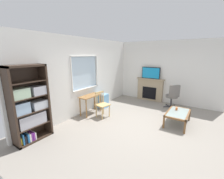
# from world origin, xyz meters

# --- Properties ---
(ground) EXTENTS (6.58, 5.45, 0.02)m
(ground) POSITION_xyz_m (0.00, 0.00, -0.01)
(ground) COLOR gray
(wall_back_with_window) EXTENTS (5.58, 0.15, 2.77)m
(wall_back_with_window) POSITION_xyz_m (0.00, 2.23, 1.37)
(wall_back_with_window) COLOR silver
(wall_back_with_window) RESTS_ON ground
(wall_right) EXTENTS (0.12, 4.65, 2.77)m
(wall_right) POSITION_xyz_m (2.85, 0.00, 1.38)
(wall_right) COLOR silver
(wall_right) RESTS_ON ground
(bookshelf) EXTENTS (0.90, 0.38, 1.95)m
(bookshelf) POSITION_xyz_m (-2.29, 1.98, 0.90)
(bookshelf) COLOR #38281E
(bookshelf) RESTS_ON ground
(desk_under_window) EXTENTS (0.88, 0.40, 0.71)m
(desk_under_window) POSITION_xyz_m (-0.14, 1.88, 0.58)
(desk_under_window) COLOR olive
(desk_under_window) RESTS_ON ground
(wooden_chair) EXTENTS (0.49, 0.47, 0.90)m
(wooden_chair) POSITION_xyz_m (-0.11, 1.36, 0.46)
(wooden_chair) COLOR tan
(wooden_chair) RESTS_ON ground
(plastic_drawer_unit) EXTENTS (0.35, 0.40, 0.58)m
(plastic_drawer_unit) POSITION_xyz_m (0.66, 1.93, 0.29)
(plastic_drawer_unit) COLOR #72ADDB
(plastic_drawer_unit) RESTS_ON ground
(fireplace) EXTENTS (0.26, 1.29, 1.06)m
(fireplace) POSITION_xyz_m (2.70, 0.62, 0.54)
(fireplace) COLOR tan
(fireplace) RESTS_ON ground
(tv) EXTENTS (0.06, 0.85, 0.53)m
(tv) POSITION_xyz_m (2.68, 0.62, 1.33)
(tv) COLOR black
(tv) RESTS_ON fireplace
(office_chair) EXTENTS (0.62, 0.57, 1.00)m
(office_chair) POSITION_xyz_m (2.17, -0.52, 0.55)
(office_chair) COLOR slate
(office_chair) RESTS_ON ground
(coffee_table) EXTENTS (1.09, 0.63, 0.41)m
(coffee_table) POSITION_xyz_m (0.75, -1.00, 0.35)
(coffee_table) COLOR #8C9E99
(coffee_table) RESTS_ON ground
(sippy_cup) EXTENTS (0.07, 0.07, 0.09)m
(sippy_cup) POSITION_xyz_m (0.90, -0.92, 0.45)
(sippy_cup) COLOR orange
(sippy_cup) RESTS_ON coffee_table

